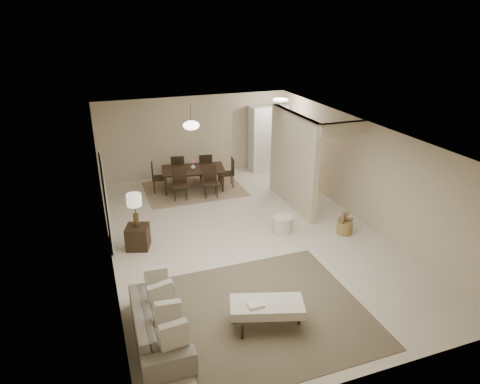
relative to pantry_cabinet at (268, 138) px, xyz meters
name	(u,v)px	position (x,y,z in m)	size (l,w,h in m)	color
floor	(245,236)	(-2.35, -4.15, -1.05)	(9.00, 9.00, 0.00)	beige
ceiling	(245,131)	(-2.35, -4.15, 1.45)	(9.00, 9.00, 0.00)	white
back_wall	(195,136)	(-2.35, 0.35, 0.20)	(6.00, 6.00, 0.00)	#C3B193
left_wall	(105,205)	(-5.35, -4.15, 0.20)	(9.00, 9.00, 0.00)	#C3B193
right_wall	(360,171)	(0.65, -4.15, 0.20)	(9.00, 9.00, 0.00)	#C3B193
partition	(293,161)	(-0.55, -2.90, 0.20)	(0.15, 2.50, 2.50)	#C3B193
doorway	(106,204)	(-5.32, -3.55, -0.03)	(0.04, 0.90, 2.04)	black
pantry_cabinet	(268,138)	(0.00, 0.00, 0.00)	(1.20, 0.55, 2.10)	white
flush_light	(281,100)	(-0.05, -0.95, 1.41)	(0.44, 0.44, 0.05)	white
living_rug	(270,310)	(-2.88, -6.85, -1.04)	(3.20, 3.20, 0.01)	brown
sofa	(159,322)	(-4.80, -6.85, -0.76)	(0.78, 1.99, 0.58)	gray
ottoman_bench	(267,307)	(-3.08, -7.15, -0.70)	(1.31, 0.89, 0.43)	beige
side_table	(138,237)	(-4.75, -3.85, -0.79)	(0.48, 0.48, 0.52)	black
table_lamp	(134,203)	(-4.75, -3.85, 0.04)	(0.32, 0.32, 0.76)	#4A361F
round_pouf	(282,224)	(-1.44, -4.25, -0.86)	(0.50, 0.50, 0.39)	beige
wicker_basket	(345,227)	(-0.10, -4.82, -0.90)	(0.36, 0.36, 0.31)	olive
dining_rug	(194,189)	(-2.76, -0.94, -1.04)	(2.80, 2.10, 0.01)	#896E55
dining_table	(194,179)	(-2.76, -0.94, -0.73)	(1.80, 1.00, 0.63)	black
dining_chairs	(193,175)	(-2.76, -0.94, -0.61)	(2.40, 1.89, 0.88)	black
vase	(193,167)	(-2.76, -0.94, -0.35)	(0.14, 0.14, 0.14)	white
yellow_mat	(304,192)	(0.20, -2.25, -1.04)	(0.84, 0.52, 0.01)	yellow
pendant_light	(191,125)	(-2.76, -0.94, 0.87)	(0.46, 0.46, 0.71)	#4A361F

